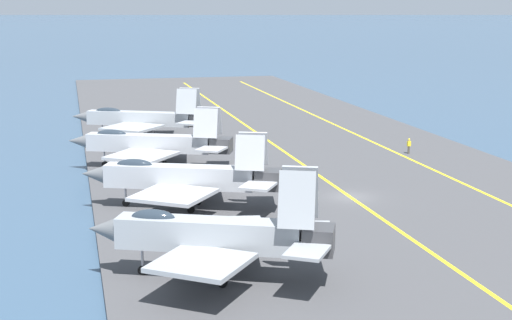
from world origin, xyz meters
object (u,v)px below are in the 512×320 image
at_px(parked_jet_nearest, 213,234).
at_px(crew_yellow_vest, 409,145).
at_px(parked_jet_second, 183,177).
at_px(parked_jet_third, 152,143).
at_px(parked_jet_fourth, 143,119).

relative_size(parked_jet_nearest, crew_yellow_vest, 8.87).
relative_size(parked_jet_second, parked_jet_third, 0.98).
bearing_deg(crew_yellow_vest, parked_jet_third, 92.79).
xyz_separation_m(parked_jet_fourth, crew_yellow_vest, (-15.30, -27.95, -1.74)).
distance_m(parked_jet_third, crew_yellow_vest, 28.62).
distance_m(parked_jet_fourth, crew_yellow_vest, 31.91).
distance_m(parked_jet_nearest, parked_jet_fourth, 49.77).
xyz_separation_m(parked_jet_third, parked_jet_fourth, (16.69, -0.59, 0.08)).
distance_m(parked_jet_second, parked_jet_third, 16.21).
distance_m(parked_jet_nearest, parked_jet_second, 16.89).
xyz_separation_m(parked_jet_nearest, parked_jet_third, (33.07, 0.18, -0.23)).
bearing_deg(crew_yellow_vest, parked_jet_fourth, 61.30).
height_order(parked_jet_nearest, parked_jet_second, parked_jet_nearest).
xyz_separation_m(parked_jet_second, parked_jet_fourth, (32.88, 0.20, 0.05)).
xyz_separation_m(parked_jet_second, parked_jet_third, (16.19, 0.80, -0.03)).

